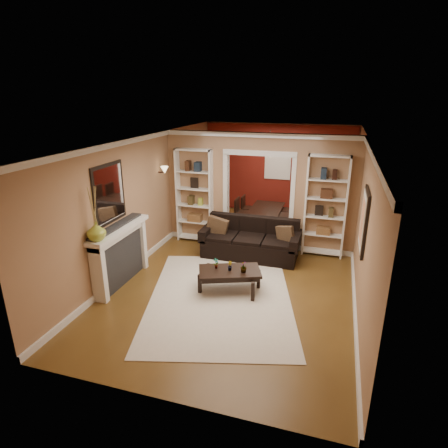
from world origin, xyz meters
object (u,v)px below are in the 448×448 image
(coffee_table, at_px, (230,280))
(fireplace, at_px, (122,256))
(bookshelf_left, at_px, (195,196))
(bookshelf_right, at_px, (325,207))
(sofa, at_px, (250,239))
(dining_table, at_px, (267,218))

(coffee_table, bearing_deg, fireplace, 167.18)
(bookshelf_left, distance_m, bookshelf_right, 3.10)
(sofa, xyz_separation_m, fireplace, (-2.08, -1.95, 0.15))
(coffee_table, xyz_separation_m, fireplace, (-2.07, -0.30, 0.37))
(coffee_table, bearing_deg, bookshelf_right, 33.82)
(bookshelf_left, bearing_deg, sofa, -20.58)
(coffee_table, distance_m, dining_table, 3.74)
(fireplace, bearing_deg, coffee_table, 8.26)
(dining_table, bearing_deg, bookshelf_right, -133.99)
(bookshelf_left, bearing_deg, bookshelf_right, 0.00)
(sofa, bearing_deg, bookshelf_left, 159.42)
(coffee_table, xyz_separation_m, bookshelf_right, (1.57, 2.23, 0.94))
(sofa, relative_size, bookshelf_left, 0.96)
(coffee_table, distance_m, fireplace, 2.13)
(sofa, bearing_deg, dining_table, 90.36)
(sofa, bearing_deg, coffee_table, -90.40)
(sofa, distance_m, fireplace, 2.86)
(sofa, distance_m, coffee_table, 1.66)
(dining_table, bearing_deg, coffee_table, -179.98)
(bookshelf_left, relative_size, bookshelf_right, 1.00)
(fireplace, distance_m, dining_table, 4.55)
(dining_table, bearing_deg, fireplace, 152.88)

